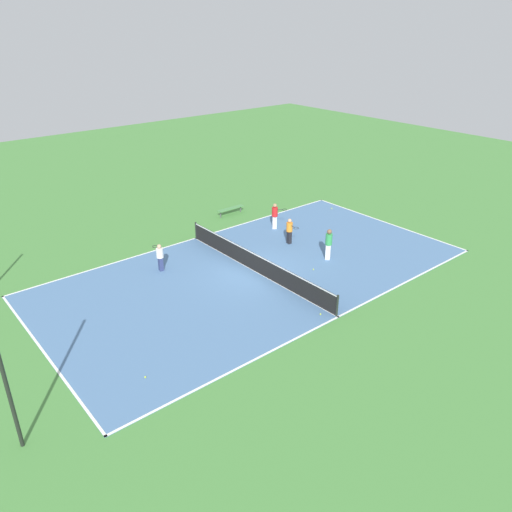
{
  "coord_description": "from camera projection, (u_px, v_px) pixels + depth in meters",
  "views": [
    {
      "loc": [
        -17.44,
        14.49,
        11.7
      ],
      "look_at": [
        0.0,
        0.0,
        0.9
      ],
      "focal_mm": 35.0,
      "sensor_mm": 36.0,
      "label": 1
    }
  ],
  "objects": [
    {
      "name": "ground_plane",
      "position": [
        256.0,
        272.0,
        25.5
      ],
      "size": [
        80.0,
        80.0,
        0.0
      ],
      "primitive_type": "plane",
      "color": "#47843D"
    },
    {
      "name": "court_surface",
      "position": [
        256.0,
        272.0,
        25.5
      ],
      "size": [
        11.26,
        21.5,
        0.02
      ],
      "color": "#4C729E",
      "rests_on": "ground_plane"
    },
    {
      "name": "tennis_net",
      "position": [
        256.0,
        262.0,
        25.27
      ],
      "size": [
        11.06,
        0.1,
        1.03
      ],
      "color": "black",
      "rests_on": "court_surface"
    },
    {
      "name": "bench",
      "position": [
        231.0,
        209.0,
        32.81
      ],
      "size": [
        0.36,
        1.95,
        0.45
      ],
      "rotation": [
        0.0,
        0.0,
        1.57
      ],
      "color": "#4C8C4C",
      "rests_on": "ground_plane"
    },
    {
      "name": "player_far_white",
      "position": [
        160.0,
        256.0,
        25.29
      ],
      "size": [
        0.97,
        0.46,
        1.45
      ],
      "rotation": [
        0.0,
        0.0,
        6.14
      ],
      "color": "navy",
      "rests_on": "court_surface"
    },
    {
      "name": "player_far_green",
      "position": [
        329.0,
        242.0,
        26.37
      ],
      "size": [
        0.5,
        0.5,
        1.73
      ],
      "rotation": [
        0.0,
        0.0,
        3.77
      ],
      "color": "white",
      "rests_on": "court_surface"
    },
    {
      "name": "player_coach_red",
      "position": [
        275.0,
        214.0,
        30.33
      ],
      "size": [
        0.86,
        0.93,
        1.61
      ],
      "rotation": [
        0.0,
        0.0,
        4.01
      ],
      "color": "white",
      "rests_on": "court_surface"
    },
    {
      "name": "player_center_orange",
      "position": [
        290.0,
        230.0,
        28.33
      ],
      "size": [
        0.96,
        0.43,
        1.5
      ],
      "rotation": [
        0.0,
        0.0,
        3.04
      ],
      "color": "black",
      "rests_on": "court_surface"
    },
    {
      "name": "tennis_ball_left_sideline",
      "position": [
        332.0,
        208.0,
        33.88
      ],
      "size": [
        0.07,
        0.07,
        0.07
      ],
      "primitive_type": "sphere",
      "color": "#CCE033",
      "rests_on": "court_surface"
    },
    {
      "name": "tennis_ball_near_net",
      "position": [
        313.0,
        269.0,
        25.63
      ],
      "size": [
        0.07,
        0.07,
        0.07
      ],
      "primitive_type": "sphere",
      "color": "#CCE033",
      "rests_on": "court_surface"
    },
    {
      "name": "tennis_ball_far_baseline",
      "position": [
        320.0,
        314.0,
        21.74
      ],
      "size": [
        0.07,
        0.07,
        0.07
      ],
      "primitive_type": "sphere",
      "color": "#CCE033",
      "rests_on": "court_surface"
    },
    {
      "name": "tennis_ball_right_alley",
      "position": [
        145.0,
        377.0,
        17.92
      ],
      "size": [
        0.07,
        0.07,
        0.07
      ],
      "primitive_type": "sphere",
      "color": "#CCE033",
      "rests_on": "court_surface"
    },
    {
      "name": "fence_post_back_left",
      "position": [
        4.0,
        378.0,
        14.02
      ],
      "size": [
        0.12,
        0.12,
        5.13
      ],
      "color": "black",
      "rests_on": "ground_plane"
    }
  ]
}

